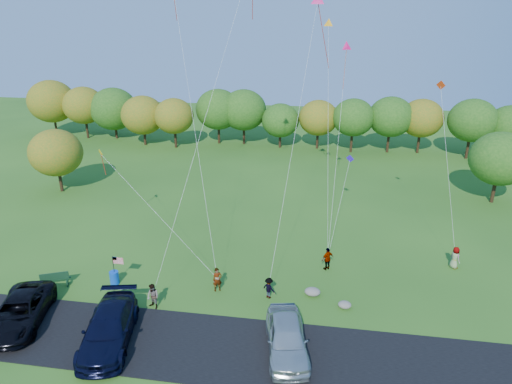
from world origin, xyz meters
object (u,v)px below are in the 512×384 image
flyer_c (269,288)px  flyer_e (455,258)px  flyer_b (153,297)px  minivan_navy (109,328)px  flyer_d (328,259)px  park_bench (55,278)px  trash_barrel (114,278)px  minivan_silver (287,338)px  minivan_dark (20,311)px  flyer_a (217,280)px

flyer_c → flyer_e: 15.01m
flyer_b → minivan_navy: bearing=-82.7°
flyer_b → flyer_d: bearing=58.2°
park_bench → trash_barrel: size_ratio=1.95×
minivan_silver → minivan_navy: bearing=173.6°
park_bench → trash_barrel: park_bench is taller
minivan_navy → minivan_silver: minivan_silver is taller
minivan_dark → trash_barrel: 6.53m
flyer_b → trash_barrel: flyer_b is taller
minivan_navy → park_bench: 8.43m
flyer_c → park_bench: (-15.50, -0.89, -0.20)m
flyer_d → flyer_a: bearing=-10.8°
park_bench → flyer_d: bearing=-8.1°
minivan_silver → trash_barrel: size_ratio=5.80×
minivan_navy → flyer_d: size_ratio=3.58×
flyer_b → park_bench: bearing=-163.0°
flyer_b → minivan_dark: bearing=-131.9°
flyer_d → minivan_silver: bearing=38.0°
minivan_silver → flyer_d: 9.89m
flyer_a → flyer_d: flyer_d is taller
flyer_e → park_bench: bearing=72.6°
minivan_navy → park_bench: (-6.64, 5.16, -0.44)m
minivan_silver → flyer_a: bearing=123.7°
minivan_navy → flyer_b: bearing=57.7°
trash_barrel → park_bench: bearing=-167.8°
flyer_a → trash_barrel: bearing=156.1°
flyer_b → flyer_e: flyer_b is taller
flyer_c → minivan_dark: bearing=49.5°
minivan_dark → flyer_a: size_ratio=3.47×
minivan_navy → flyer_a: size_ratio=3.67×
minivan_dark → minivan_navy: (6.37, -0.79, 0.09)m
minivan_navy → flyer_b: size_ratio=3.66×
minivan_navy → trash_barrel: size_ratio=6.74×
minivan_silver → minivan_dark: bearing=169.2°
park_bench → trash_barrel: bearing=-11.1°
flyer_b → flyer_d: (11.46, 6.78, 0.02)m
trash_barrel → flyer_a: bearing=2.1°
park_bench → minivan_dark: bearing=-109.7°
flyer_b → park_bench: 8.15m
minivan_silver → flyer_c: size_ratio=3.67×
flyer_c → trash_barrel: 11.39m
minivan_dark → minivan_silver: size_ratio=1.10×
minivan_navy → trash_barrel: bearing=100.7°
flyer_b → trash_barrel: bearing=176.1°
flyer_a → trash_barrel: flyer_a is taller
flyer_a → flyer_e: size_ratio=1.01×
flyer_a → flyer_e: 18.38m
flyer_d → trash_barrel: size_ratio=1.89×
minivan_dark → flyer_b: size_ratio=3.46×
minivan_silver → park_bench: bearing=155.0°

